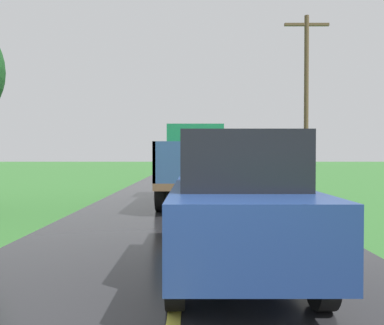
# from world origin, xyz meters

# --- Properties ---
(banana_truck_near) EXTENTS (2.38, 5.82, 2.80)m
(banana_truck_near) POSITION_xyz_m (0.31, 11.55, 1.47)
(banana_truck_near) COLOR #2D2D30
(banana_truck_near) RESTS_ON road_surface
(utility_pole_roadside) EXTENTS (1.99, 0.20, 7.95)m
(utility_pole_roadside) POSITION_xyz_m (5.30, 14.67, 4.27)
(utility_pole_roadside) COLOR brown
(utility_pole_roadside) RESTS_ON ground
(following_car) EXTENTS (1.74, 4.10, 1.92)m
(following_car) POSITION_xyz_m (0.78, 3.41, 1.07)
(following_car) COLOR navy
(following_car) RESTS_ON road_surface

